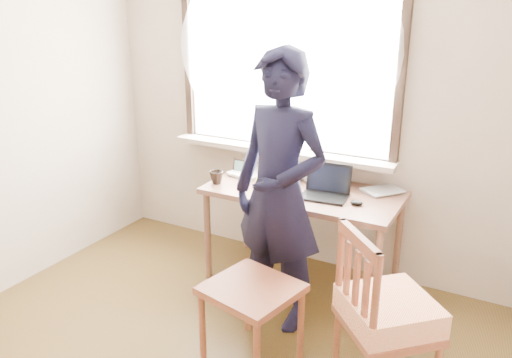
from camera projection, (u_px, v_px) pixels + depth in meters
The scene contains 13 objects.
room_shell at pixel (149, 94), 2.20m from camera, with size 3.52×4.02×2.61m.
desk at pixel (303, 200), 3.63m from camera, with size 1.39×0.70×0.75m.
laptop at pixel (326, 189), 3.48m from camera, with size 0.34×0.29×0.22m.
mug_white at pixel (304, 172), 3.82m from camera, with size 0.13×0.13×0.11m, color white.
mug_dark at pixel (217, 177), 3.72m from camera, with size 0.10×0.10×0.10m, color black.
mouse at pixel (356, 203), 3.33m from camera, with size 0.09×0.06×0.03m, color black.
desk_clutter at pixel (270, 175), 3.88m from camera, with size 0.82×0.50×0.03m.
book_a at pixel (271, 174), 3.90m from camera, with size 0.22×0.30×0.03m, color white.
book_b at pixel (374, 186), 3.65m from camera, with size 0.20×0.27×0.02m, color white.
picture_frame at pixel (241, 167), 3.94m from camera, with size 0.14×0.02×0.11m.
work_chair at pixel (252, 298), 2.86m from camera, with size 0.57×0.56×0.50m.
side_chair at pixel (385, 313), 2.56m from camera, with size 0.62×0.62×0.98m.
person at pixel (279, 193), 3.12m from camera, with size 0.66×0.43×1.79m, color black.
Camera 1 is at (1.45, -1.51, 2.00)m, focal length 35.00 mm.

